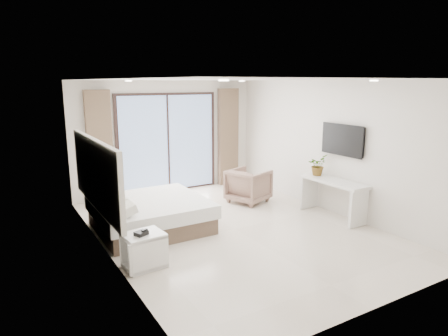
{
  "coord_description": "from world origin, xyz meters",
  "views": [
    {
      "loc": [
        -3.72,
        -5.89,
        2.66
      ],
      "look_at": [
        0.01,
        0.4,
        1.08
      ],
      "focal_mm": 32.0,
      "sensor_mm": 36.0,
      "label": 1
    }
  ],
  "objects_px": {
    "bed": "(150,214)",
    "nightstand": "(144,250)",
    "console_desk": "(333,190)",
    "armchair": "(249,184)"
  },
  "relations": [
    {
      "from": "console_desk",
      "to": "armchair",
      "type": "relative_size",
      "value": 1.8
    },
    {
      "from": "bed",
      "to": "console_desk",
      "type": "distance_m",
      "value": 3.6
    },
    {
      "from": "nightstand",
      "to": "console_desk",
      "type": "distance_m",
      "value": 4.01
    },
    {
      "from": "bed",
      "to": "nightstand",
      "type": "relative_size",
      "value": 3.23
    },
    {
      "from": "nightstand",
      "to": "bed",
      "type": "bearing_deg",
      "value": 61.7
    },
    {
      "from": "bed",
      "to": "console_desk",
      "type": "relative_size",
      "value": 1.31
    },
    {
      "from": "bed",
      "to": "nightstand",
      "type": "bearing_deg",
      "value": -113.19
    },
    {
      "from": "nightstand",
      "to": "armchair",
      "type": "distance_m",
      "value": 3.68
    },
    {
      "from": "bed",
      "to": "console_desk",
      "type": "xyz_separation_m",
      "value": [
        3.38,
        -1.22,
        0.27
      ]
    },
    {
      "from": "bed",
      "to": "armchair",
      "type": "height_order",
      "value": "armchair"
    }
  ]
}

